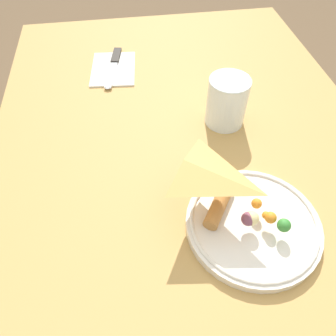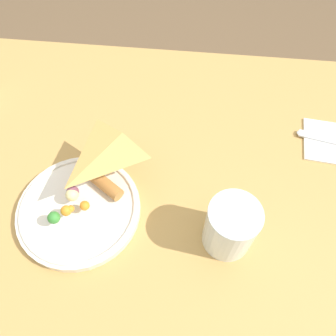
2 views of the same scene
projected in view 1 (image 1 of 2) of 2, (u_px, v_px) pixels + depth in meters
name	position (u px, v px, depth m)	size (l,w,h in m)	color
ground_plane	(182.00, 303.00, 1.18)	(6.00, 6.00, 0.00)	brown
dining_table	(192.00, 202.00, 0.69)	(1.29, 0.79, 0.74)	tan
plate_pizza	(253.00, 222.00, 0.53)	(0.22, 0.22, 0.05)	silver
milk_glass	(227.00, 103.00, 0.67)	(0.08, 0.08, 0.10)	white
napkin_folded	(113.00, 69.00, 0.83)	(0.16, 0.12, 0.00)	white
butter_knife	(114.00, 65.00, 0.84)	(0.18, 0.05, 0.01)	black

